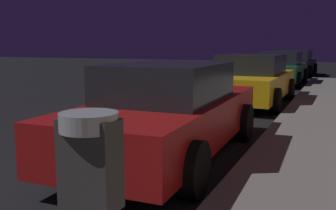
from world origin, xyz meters
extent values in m
cube|color=#333333|center=(4.44, -0.90, 1.31)|extent=(0.19, 0.11, 0.30)
cylinder|color=#999EA5|center=(4.44, -0.90, 1.45)|extent=(0.19, 0.19, 0.06)
cube|color=black|center=(4.39, -0.90, 1.35)|extent=(0.01, 0.08, 0.11)
cube|color=maroon|center=(2.85, 3.38, 0.57)|extent=(1.83, 4.62, 0.64)
cube|color=#1E2328|center=(2.85, 3.29, 1.15)|extent=(1.56, 2.13, 0.56)
cylinder|color=black|center=(1.95, 4.77, 0.33)|extent=(0.24, 0.67, 0.66)
cylinder|color=black|center=(3.67, 4.82, 0.33)|extent=(0.24, 0.67, 0.66)
cylinder|color=black|center=(2.03, 1.93, 0.33)|extent=(0.24, 0.67, 0.66)
cylinder|color=black|center=(3.75, 1.98, 0.33)|extent=(0.24, 0.67, 0.66)
cube|color=gold|center=(2.85, 9.21, 0.57)|extent=(1.89, 4.57, 0.64)
cube|color=#1E2328|center=(2.85, 9.26, 1.15)|extent=(1.64, 2.23, 0.56)
cylinder|color=black|center=(1.93, 10.63, 0.33)|extent=(0.23, 0.66, 0.66)
cylinder|color=black|center=(3.80, 10.62, 0.33)|extent=(0.23, 0.66, 0.66)
cylinder|color=black|center=(1.90, 7.81, 0.33)|extent=(0.23, 0.66, 0.66)
cylinder|color=black|center=(3.77, 7.79, 0.33)|extent=(0.23, 0.66, 0.66)
cube|color=#19592D|center=(2.85, 15.32, 0.57)|extent=(1.82, 4.15, 0.64)
cube|color=#1E2328|center=(2.85, 15.19, 1.15)|extent=(1.57, 2.13, 0.56)
cylinder|color=black|center=(1.99, 16.62, 0.33)|extent=(0.23, 0.66, 0.66)
cylinder|color=black|center=(3.76, 16.58, 0.33)|extent=(0.23, 0.66, 0.66)
cylinder|color=black|center=(1.94, 14.06, 0.33)|extent=(0.23, 0.66, 0.66)
cylinder|color=black|center=(3.71, 14.03, 0.33)|extent=(0.23, 0.66, 0.66)
cube|color=black|center=(2.85, 20.85, 0.57)|extent=(2.08, 4.14, 0.64)
cube|color=#1E2328|center=(2.84, 20.61, 1.15)|extent=(1.75, 2.02, 0.56)
cylinder|color=black|center=(1.96, 22.15, 0.33)|extent=(0.25, 0.67, 0.66)
cylinder|color=black|center=(3.86, 22.06, 0.33)|extent=(0.25, 0.67, 0.66)
cylinder|color=black|center=(1.84, 19.64, 0.33)|extent=(0.25, 0.67, 0.66)
cylinder|color=black|center=(3.74, 19.55, 0.33)|extent=(0.25, 0.67, 0.66)
camera|label=1|loc=(5.16, -1.89, 1.70)|focal=41.00mm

